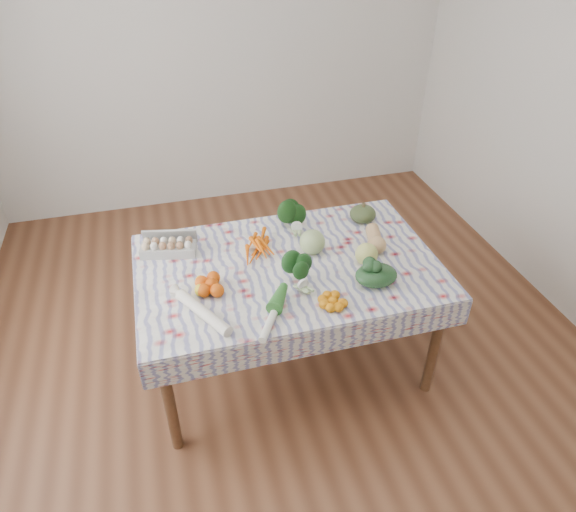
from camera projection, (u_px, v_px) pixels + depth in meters
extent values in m
plane|color=brown|center=(288.00, 360.00, 3.29)|extent=(4.50, 4.50, 0.00)
cube|color=silver|center=(216.00, 46.00, 4.23)|extent=(4.00, 0.04, 2.80)
cube|color=brown|center=(288.00, 269.00, 2.86)|extent=(1.60, 1.00, 0.04)
cylinder|color=brown|center=(169.00, 403.00, 2.58)|extent=(0.06, 0.06, 0.71)
cylinder|color=brown|center=(435.00, 346.00, 2.90)|extent=(0.06, 0.06, 0.71)
cylinder|color=brown|center=(158.00, 294.00, 3.27)|extent=(0.06, 0.06, 0.71)
cylinder|color=brown|center=(373.00, 258.00, 3.59)|extent=(0.06, 0.06, 0.71)
cube|color=silver|center=(288.00, 265.00, 2.85)|extent=(1.66, 1.06, 0.01)
cube|color=#AFB0AA|center=(168.00, 248.00, 2.90)|extent=(0.33, 0.18, 0.08)
cube|color=orange|center=(256.00, 248.00, 2.94)|extent=(0.27, 0.25, 0.04)
ellipsoid|color=#153D12|center=(296.00, 217.00, 3.10)|extent=(0.21, 0.19, 0.16)
ellipsoid|color=#3D4C27|center=(363.00, 214.00, 3.18)|extent=(0.17, 0.17, 0.11)
sphere|color=#9EB973|center=(312.00, 242.00, 2.89)|extent=(0.16, 0.16, 0.15)
ellipsoid|color=tan|center=(375.00, 238.00, 2.96)|extent=(0.16, 0.25, 0.11)
cube|color=#E3520A|center=(212.00, 284.00, 2.64)|extent=(0.23, 0.23, 0.08)
ellipsoid|color=#174317|center=(297.00, 277.00, 2.66)|extent=(0.19, 0.19, 0.11)
cube|color=orange|center=(333.00, 301.00, 2.56)|extent=(0.21, 0.21, 0.05)
sphere|color=#CBCF65|center=(367.00, 254.00, 2.82)|extent=(0.16, 0.16, 0.13)
ellipsoid|color=#173319|center=(376.00, 275.00, 2.69)|extent=(0.25, 0.21, 0.10)
cylinder|color=white|center=(203.00, 312.00, 2.48)|extent=(0.25, 0.38, 0.06)
cylinder|color=white|center=(273.00, 314.00, 2.49)|extent=(0.22, 0.34, 0.04)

